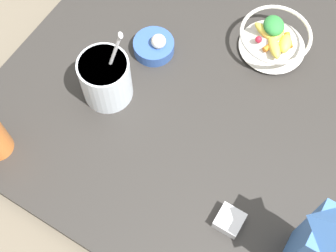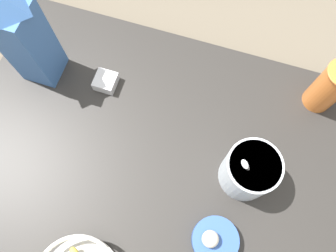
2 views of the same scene
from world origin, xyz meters
name	(u,v)px [view 1 (image 1 of 2)]	position (x,y,z in m)	size (l,w,h in m)	color
ground_plane	(215,92)	(0.00, 0.00, 0.00)	(6.00, 6.00, 0.00)	#665B4C
countertop	(216,89)	(0.00, 0.00, 0.02)	(1.03, 1.03, 0.04)	#2D2B28
fruit_bowl	(274,39)	(0.18, -0.07, 0.08)	(0.19, 0.19, 0.09)	silver
milk_carton	(325,248)	(-0.29, -0.37, 0.19)	(0.10, 0.10, 0.31)	#3D6BB2
yogurt_tub	(105,77)	(-0.16, 0.23, 0.11)	(0.12, 0.12, 0.23)	silver
spice_jar	(229,221)	(-0.30, -0.20, 0.05)	(0.06, 0.06, 0.03)	silver
garlic_bowl	(154,46)	(0.01, 0.19, 0.06)	(0.11, 0.11, 0.07)	#3356A3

